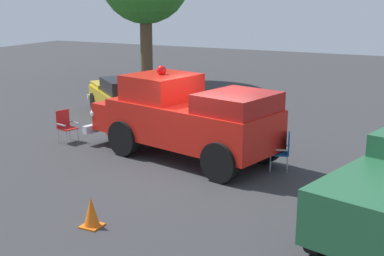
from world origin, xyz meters
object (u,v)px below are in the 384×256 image
Objects in this scene: lawn_chair_by_car at (284,149)px; classic_hot_rod at (124,96)px; traffic_cone at (91,213)px; vintage_fire_truck at (186,117)px; spectator_seated at (126,114)px; lawn_chair_near_truck at (125,118)px; lawn_chair_spare at (65,124)px.

classic_hot_rod is at bearing 63.48° from lawn_chair_by_car.
classic_hot_rod is 7.11× the size of traffic_cone.
spectator_seated is at bearing 64.65° from vintage_fire_truck.
vintage_fire_truck is 5.12m from traffic_cone.
classic_hot_rod is 4.43× the size of lawn_chair_by_car.
vintage_fire_truck is 6.17× the size of lawn_chair_near_truck.
spectator_seated reaches higher than lawn_chair_by_car.
lawn_chair_spare is at bearing 141.65° from spectator_seated.
traffic_cone is (-8.94, -5.06, -0.44)m from classic_hot_rod.
vintage_fire_truck is 6.10m from classic_hot_rod.
vintage_fire_truck reaches higher than traffic_cone.
traffic_cone is at bearing -150.48° from classic_hot_rod.
lawn_chair_spare is (-1.45, 1.29, 0.00)m from lawn_chair_near_truck.
lawn_chair_by_car is at bearing -86.90° from vintage_fire_truck.
spectator_seated is (1.39, 2.94, -0.50)m from vintage_fire_truck.
lawn_chair_spare is (-0.19, 4.19, -0.61)m from vintage_fire_truck.
vintage_fire_truck is at bearing -115.35° from spectator_seated.
lawn_chair_spare reaches higher than traffic_cone.
lawn_chair_by_car is (-3.75, -7.52, -0.16)m from classic_hot_rod.
traffic_cone is at bearing -152.56° from spectator_seated.
lawn_chair_by_car reaches higher than traffic_cone.
vintage_fire_truck is 4.24m from lawn_chair_spare.
classic_hot_rod is at bearing 6.64° from lawn_chair_spare.
traffic_cone is (-5.18, 2.46, -0.28)m from lawn_chair_by_car.
lawn_chair_near_truck is 7.11m from traffic_cone.
vintage_fire_truck reaches higher than lawn_chair_spare.
classic_hot_rod is at bearing 34.48° from spectator_seated.
spectator_seated is at bearing 77.93° from lawn_chair_by_car.
traffic_cone is at bearing -152.35° from lawn_chair_near_truck.
lawn_chair_spare is 6.68m from traffic_cone.
lawn_chair_near_truck is 0.79× the size of spectator_seated.
lawn_chair_near_truck reaches higher than traffic_cone.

